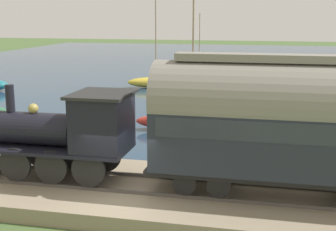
# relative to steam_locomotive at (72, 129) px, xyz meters

# --- Properties ---
(ground_plane) EXTENTS (200.00, 200.00, 0.00)m
(ground_plane) POSITION_rel_steam_locomotive_xyz_m (-1.28, -2.04, -2.39)
(ground_plane) COLOR #476033
(harbor_water) EXTENTS (80.00, 80.00, 0.01)m
(harbor_water) POSITION_rel_steam_locomotive_xyz_m (43.02, -2.04, -2.38)
(harbor_water) COLOR navy
(harbor_water) RESTS_ON ground
(rail_embankment) EXTENTS (5.44, 56.00, 0.64)m
(rail_embankment) POSITION_rel_steam_locomotive_xyz_m (0.00, -2.04, -2.13)
(rail_embankment) COLOR gray
(rail_embankment) RESTS_ON ground
(steam_locomotive) EXTENTS (2.26, 5.49, 3.24)m
(steam_locomotive) POSITION_rel_steam_locomotive_xyz_m (0.00, 0.00, 0.00)
(steam_locomotive) COLOR black
(steam_locomotive) RESTS_ON rail_embankment
(passenger_coach) EXTENTS (2.42, 8.74, 4.48)m
(passenger_coach) POSITION_rel_steam_locomotive_xyz_m (0.00, -7.22, 0.69)
(passenger_coach) COLOR black
(passenger_coach) RESTS_ON rail_embankment
(sailboat_red) EXTENTS (1.83, 6.37, 7.38)m
(sailboat_red) POSITION_rel_steam_locomotive_xyz_m (9.91, -2.60, -1.81)
(sailboat_red) COLOR #B72D23
(sailboat_red) RESTS_ON harbor_water
(sailboat_gray) EXTENTS (2.09, 3.51, 6.35)m
(sailboat_gray) POSITION_rel_steam_locomotive_xyz_m (42.08, 1.98, -1.64)
(sailboat_gray) COLOR gray
(sailboat_gray) RESTS_ON harbor_water
(sailboat_yellow) EXTENTS (2.39, 5.14, 8.50)m
(sailboat_yellow) POSITION_rel_steam_locomotive_xyz_m (24.41, 3.05, -1.86)
(sailboat_yellow) COLOR gold
(sailboat_yellow) RESTS_ON harbor_water
(rowboat_mid_harbor) EXTENTS (2.01, 1.76, 0.53)m
(rowboat_mid_harbor) POSITION_rel_steam_locomotive_xyz_m (9.29, 4.08, -2.11)
(rowboat_mid_harbor) COLOR silver
(rowboat_mid_harbor) RESTS_ON harbor_water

